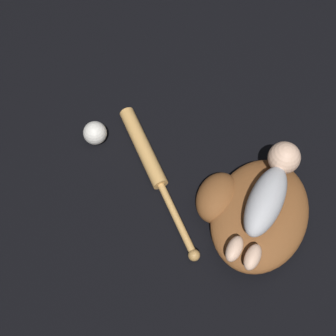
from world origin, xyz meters
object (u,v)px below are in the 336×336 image
baby_figure (269,193)px  baseball_bat (150,161)px  baseball (95,133)px  baseball_glove (253,211)px

baby_figure → baseball_bat: 0.40m
baby_figure → baseball: 0.59m
baseball_glove → baseball_bat: size_ratio=0.86×
baby_figure → baseball_bat: bearing=93.7°
baseball_glove → baseball: 0.56m
baseball_glove → baby_figure: baby_figure is taller
baseball → baseball_bat: bearing=-88.5°
baseball_glove → baseball: size_ratio=5.17×
baby_figure → baseball_bat: (-0.02, 0.38, -0.12)m
baseball_bat → baseball: bearing=91.5°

